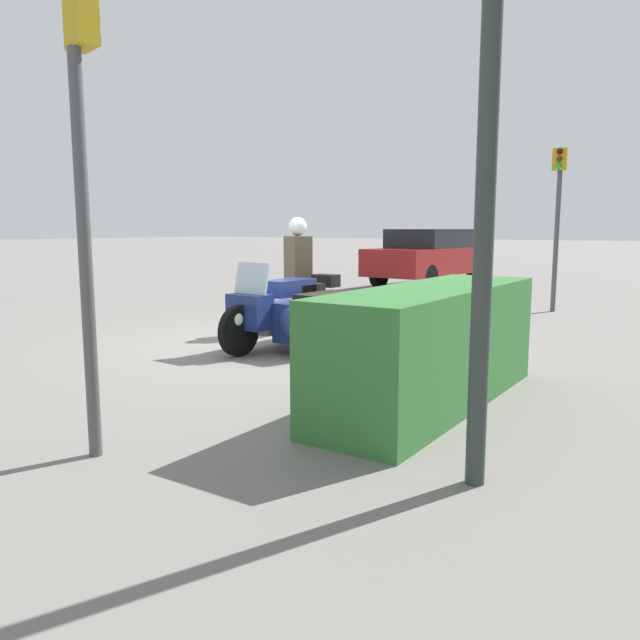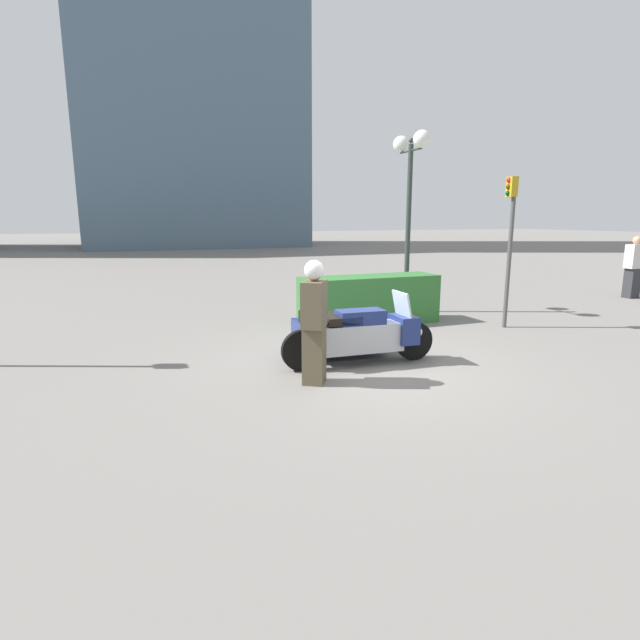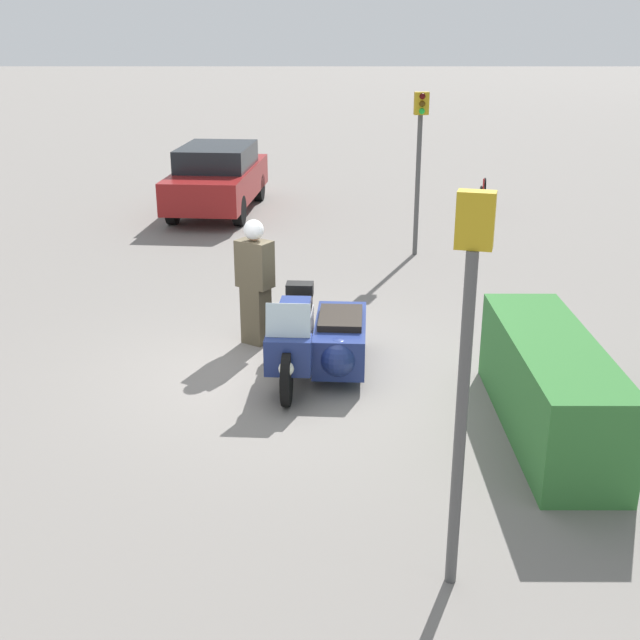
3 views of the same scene
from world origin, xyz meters
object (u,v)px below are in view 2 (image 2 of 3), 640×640
object	(u,v)px
hedge_bush_curbside	(369,300)
pedestrian_bystander	(634,267)
twin_lamp_post	(410,169)
officer_rider	(314,319)
police_motorcycle	(354,332)
traffic_light_near	(510,229)

from	to	relation	value
hedge_bush_curbside	pedestrian_bystander	xyz separation A→B (m)	(8.85, 0.42, 0.37)
twin_lamp_post	pedestrian_bystander	size ratio (longest dim) A/B	2.38
officer_rider	police_motorcycle	bearing A→B (deg)	73.19
police_motorcycle	officer_rider	world-z (taller)	officer_rider
twin_lamp_post	police_motorcycle	bearing A→B (deg)	-131.79
traffic_light_near	pedestrian_bystander	world-z (taller)	traffic_light_near
twin_lamp_post	pedestrian_bystander	distance (m)	7.77
hedge_bush_curbside	twin_lamp_post	bearing A→B (deg)	32.46
police_motorcycle	pedestrian_bystander	bearing A→B (deg)	18.97
hedge_bush_curbside	traffic_light_near	xyz separation A→B (m)	(2.50, -1.41, 1.55)
police_motorcycle	traffic_light_near	world-z (taller)	traffic_light_near
officer_rider	pedestrian_bystander	bearing A→B (deg)	51.19
pedestrian_bystander	police_motorcycle	bearing A→B (deg)	108.30
officer_rider	twin_lamp_post	xyz separation A→B (m)	(4.12, 4.33, 2.52)
pedestrian_bystander	traffic_light_near	bearing A→B (deg)	108.82
officer_rider	pedestrian_bystander	size ratio (longest dim) A/B	0.97
police_motorcycle	twin_lamp_post	xyz separation A→B (m)	(3.08, 3.45, 2.98)
officer_rider	traffic_light_near	bearing A→B (deg)	53.85
hedge_bush_curbside	traffic_light_near	size ratio (longest dim) A/B	0.99
police_motorcycle	pedestrian_bystander	size ratio (longest dim) A/B	1.43
traffic_light_near	pedestrian_bystander	size ratio (longest dim) A/B	1.74
officer_rider	hedge_bush_curbside	size ratio (longest dim) A/B	0.56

